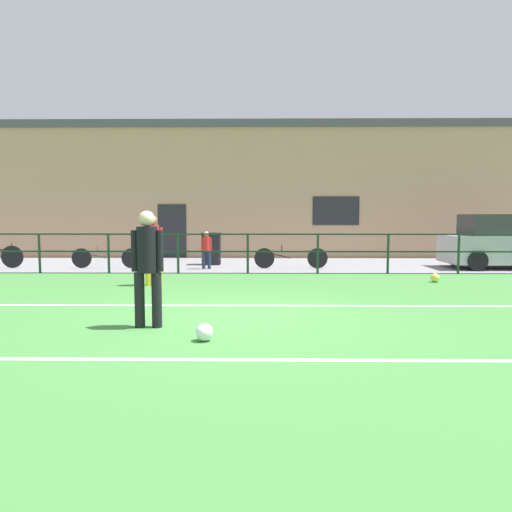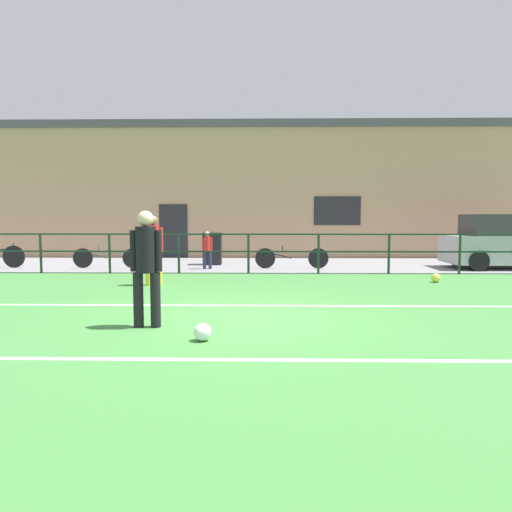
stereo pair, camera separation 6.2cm
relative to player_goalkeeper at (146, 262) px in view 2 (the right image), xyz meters
The scene contains 15 objects.
ground 1.73m from the player_goalkeeper, 25.84° to the left, with size 60.00×44.00×0.04m, color #42843D.
field_line_touchline 2.35m from the player_goalkeeper, 53.57° to the left, with size 36.00×0.11×0.00m, color white.
field_line_hash 2.25m from the player_goalkeeper, 51.35° to the right, with size 36.00×0.11×0.00m, color white.
pavement_strip 9.25m from the player_goalkeeper, 82.07° to the left, with size 48.00×5.00×0.02m, color gray.
perimeter_fence 6.74m from the player_goalkeeper, 79.13° to the left, with size 36.07×0.07×1.15m.
clubhouse_facade 12.99m from the player_goalkeeper, 84.34° to the left, with size 28.00×2.56×5.35m.
player_goalkeeper is the anchor object (origin of this frame).
player_striker 4.35m from the player_goalkeeper, 101.91° to the left, with size 0.45×0.29×1.65m.
soccer_ball_match 1.48m from the player_goalkeeper, 39.63° to the right, with size 0.23×0.23×0.23m, color white.
soccer_ball_spare 7.79m from the player_goalkeeper, 39.22° to the left, with size 0.22×0.22×0.22m, color #E5E04C.
spectator_child 7.62m from the player_goalkeeper, 90.26° to the left, with size 0.32×0.20×1.16m.
parked_car_red 12.26m from the player_goalkeeper, 40.59° to the left, with size 3.84×1.78×1.68m.
bicycle_parked_0 8.47m from the player_goalkeeper, 112.25° to the left, with size 2.19×0.04×0.72m.
bicycle_parked_1 8.25m from the player_goalkeeper, 71.79° to the left, with size 2.28×0.04×0.73m.
trash_bin_0 8.95m from the player_goalkeeper, 90.14° to the left, with size 0.63×0.54×1.07m.
Camera 2 is at (0.48, -7.51, 1.64)m, focal length 33.31 mm.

